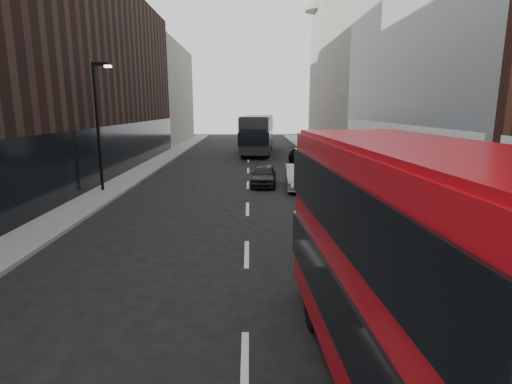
{
  "coord_description": "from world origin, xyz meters",
  "views": [
    {
      "loc": [
        0.1,
        -4.5,
        4.73
      ],
      "look_at": [
        0.28,
        6.09,
        2.5
      ],
      "focal_mm": 28.0,
      "sensor_mm": 36.0,
      "label": 1
    }
  ],
  "objects_px": {
    "red_bus": "(452,298)",
    "car_a": "(264,175)",
    "street_lamp": "(99,118)",
    "grey_bus": "(258,133)",
    "car_b": "(298,177)",
    "car_c": "(302,156)"
  },
  "relations": [
    {
      "from": "red_bus",
      "to": "car_a",
      "type": "distance_m",
      "value": 19.97
    },
    {
      "from": "street_lamp",
      "to": "red_bus",
      "type": "bearing_deg",
      "value": -58.54
    },
    {
      "from": "grey_bus",
      "to": "car_a",
      "type": "xyz_separation_m",
      "value": [
        -0.03,
        -18.08,
        -1.47
      ]
    },
    {
      "from": "red_bus",
      "to": "grey_bus",
      "type": "xyz_separation_m",
      "value": [
        -1.67,
        37.91,
        -0.23
      ]
    },
    {
      "from": "grey_bus",
      "to": "car_a",
      "type": "distance_m",
      "value": 18.14
    },
    {
      "from": "car_a",
      "to": "grey_bus",
      "type": "bearing_deg",
      "value": 94.01
    },
    {
      "from": "red_bus",
      "to": "car_b",
      "type": "distance_m",
      "value": 18.77
    },
    {
      "from": "red_bus",
      "to": "car_b",
      "type": "xyz_separation_m",
      "value": [
        0.33,
        18.7,
        -1.65
      ]
    },
    {
      "from": "red_bus",
      "to": "car_c",
      "type": "bearing_deg",
      "value": 83.47
    },
    {
      "from": "red_bus",
      "to": "grey_bus",
      "type": "bearing_deg",
      "value": 89.84
    },
    {
      "from": "street_lamp",
      "to": "car_c",
      "type": "relative_size",
      "value": 1.54
    },
    {
      "from": "grey_bus",
      "to": "car_c",
      "type": "bearing_deg",
      "value": -61.35
    },
    {
      "from": "red_bus",
      "to": "car_a",
      "type": "relative_size",
      "value": 2.79
    },
    {
      "from": "car_a",
      "to": "car_c",
      "type": "relative_size",
      "value": 0.83
    },
    {
      "from": "red_bus",
      "to": "car_c",
      "type": "height_order",
      "value": "red_bus"
    },
    {
      "from": "red_bus",
      "to": "car_b",
      "type": "relative_size",
      "value": 2.49
    },
    {
      "from": "car_a",
      "to": "car_b",
      "type": "xyz_separation_m",
      "value": [
        2.03,
        -1.13,
        0.05
      ]
    },
    {
      "from": "grey_bus",
      "to": "car_b",
      "type": "distance_m",
      "value": 19.37
    },
    {
      "from": "street_lamp",
      "to": "car_b",
      "type": "distance_m",
      "value": 11.79
    },
    {
      "from": "grey_bus",
      "to": "car_a",
      "type": "bearing_deg",
      "value": -84.88
    },
    {
      "from": "red_bus",
      "to": "grey_bus",
      "type": "relative_size",
      "value": 0.85
    },
    {
      "from": "street_lamp",
      "to": "car_a",
      "type": "xyz_separation_m",
      "value": [
        9.21,
        2.0,
        -3.53
      ]
    }
  ]
}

